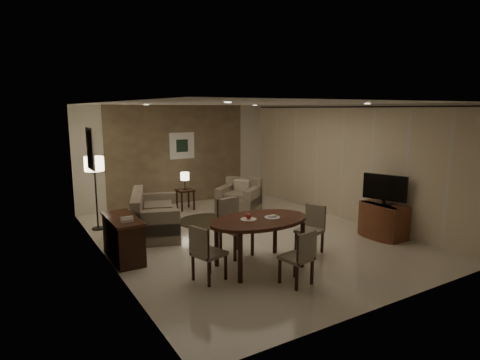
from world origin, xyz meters
TOP-DOWN VIEW (x-y plane):
  - room_shell at (0.00, 0.40)m, footprint 5.50×7.00m
  - taupe_accent at (0.00, 3.48)m, footprint 3.96×0.03m
  - curtain_wall at (2.68, 0.00)m, footprint 0.08×6.70m
  - curtain_rod at (2.68, 0.00)m, footprint 0.03×6.80m
  - art_back_frame at (0.10, 3.46)m, footprint 0.72×0.03m
  - art_back_canvas at (0.10, 3.44)m, footprint 0.34×0.01m
  - art_left_frame at (-2.72, 1.20)m, footprint 0.03×0.60m
  - art_left_canvas at (-2.71, 1.20)m, footprint 0.01×0.46m
  - downlight_nl at (-1.40, -1.80)m, footprint 0.10×0.10m
  - downlight_nr at (1.40, -1.80)m, footprint 0.10×0.10m
  - downlight_fl at (-1.40, 1.80)m, footprint 0.10×0.10m
  - downlight_fr at (1.40, 1.80)m, footprint 0.10×0.10m
  - console_desk at (-2.49, 0.00)m, footprint 0.48×1.20m
  - telephone at (-2.49, -0.30)m, footprint 0.20×0.14m
  - tv_cabinet at (2.40, -1.50)m, footprint 0.48×0.90m
  - flat_tv at (2.38, -1.50)m, footprint 0.36×0.85m
  - dining_table at (-0.65, -1.49)m, footprint 1.74×1.09m
  - chair_near at (-0.55, -2.34)m, footprint 0.47×0.47m
  - chair_far at (-0.70, -0.84)m, footprint 0.56×0.56m
  - chair_left at (-1.60, -1.55)m, footprint 0.53×0.53m
  - chair_right at (0.49, -1.44)m, footprint 0.54×0.54m
  - plate_a at (-0.83, -1.44)m, footprint 0.26×0.26m
  - plate_b at (-0.43, -1.54)m, footprint 0.26×0.26m
  - fruit_apple at (-0.83, -1.44)m, footprint 0.09×0.09m
  - napkin at (-0.43, -1.54)m, footprint 0.12×0.08m
  - round_rug at (-0.16, 1.40)m, footprint 1.38×1.38m
  - sofa at (-1.49, 1.18)m, footprint 2.06×1.49m
  - armchair at (0.88, 1.72)m, footprint 1.29×1.30m
  - side_table at (-0.16, 2.70)m, footprint 0.42×0.42m
  - table_lamp at (-0.16, 2.70)m, footprint 0.22×0.22m
  - floor_lamp at (-2.50, 2.08)m, footprint 0.40×0.40m

SIDE VIEW (x-z plane):
  - round_rug at x=-0.16m, z-range 0.00..0.01m
  - side_table at x=-0.16m, z-range 0.00..0.53m
  - tv_cabinet at x=2.40m, z-range 0.00..0.70m
  - console_desk at x=-2.49m, z-range 0.00..0.75m
  - dining_table at x=-0.65m, z-range 0.00..0.82m
  - armchair at x=0.88m, z-range 0.00..0.84m
  - chair_near at x=-0.55m, z-range 0.00..0.85m
  - chair_right at x=0.49m, z-range 0.00..0.87m
  - sofa at x=-1.49m, z-range 0.00..0.88m
  - chair_left at x=-1.60m, z-range 0.00..0.88m
  - chair_far at x=-0.70m, z-range 0.00..1.01m
  - table_lamp at x=-0.16m, z-range 0.53..1.03m
  - floor_lamp at x=-2.50m, z-range 0.00..1.60m
  - telephone at x=-2.49m, z-range 0.76..0.85m
  - plate_a at x=-0.83m, z-range 0.82..0.83m
  - plate_b at x=-0.43m, z-range 0.82..0.83m
  - napkin at x=-0.43m, z-range 0.83..0.86m
  - fruit_apple at x=-0.83m, z-range 0.83..0.92m
  - flat_tv at x=2.38m, z-range 0.72..1.32m
  - curtain_wall at x=2.68m, z-range 0.03..2.61m
  - taupe_accent at x=0.00m, z-range 0.00..2.70m
  - room_shell at x=0.00m, z-range 0.00..2.70m
  - art_back_frame at x=0.10m, z-range 1.24..1.96m
  - art_back_canvas at x=0.10m, z-range 1.43..1.77m
  - art_left_frame at x=-2.72m, z-range 1.45..2.25m
  - art_left_canvas at x=-2.71m, z-range 1.53..2.17m
  - curtain_rod at x=2.68m, z-range 2.62..2.66m
  - downlight_nl at x=-1.40m, z-range 2.68..2.69m
  - downlight_nr at x=1.40m, z-range 2.68..2.69m
  - downlight_fl at x=-1.40m, z-range 2.68..2.69m
  - downlight_fr at x=1.40m, z-range 2.68..2.69m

